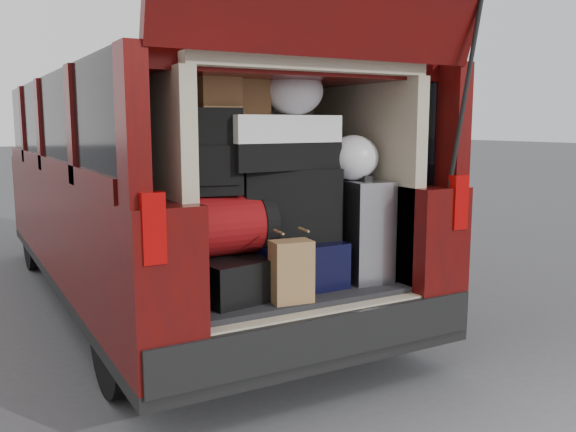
% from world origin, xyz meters
% --- Properties ---
extents(ground, '(80.00, 80.00, 0.00)m').
position_xyz_m(ground, '(0.00, 0.00, 0.00)').
color(ground, '#3E3E40').
rests_on(ground, ground).
extents(minivan, '(1.90, 5.35, 2.77)m').
position_xyz_m(minivan, '(0.00, 1.86, 0.91)').
color(minivan, black).
rests_on(minivan, ground).
extents(load_floor, '(1.24, 1.05, 0.55)m').
position_xyz_m(load_floor, '(0.00, 0.28, 0.28)').
color(load_floor, black).
rests_on(load_floor, ground).
extents(black_hardshell, '(0.48, 0.60, 0.21)m').
position_xyz_m(black_hardshell, '(-0.35, 0.12, 0.66)').
color(black_hardshell, black).
rests_on(black_hardshell, load_floor).
extents(navy_hardshell, '(0.49, 0.59, 0.25)m').
position_xyz_m(navy_hardshell, '(0.06, 0.18, 0.68)').
color(navy_hardshell, black).
rests_on(navy_hardshell, load_floor).
extents(silver_roller, '(0.28, 0.41, 0.58)m').
position_xyz_m(silver_roller, '(0.49, 0.06, 0.84)').
color(silver_roller, silver).
rests_on(silver_roller, load_floor).
extents(kraft_bag, '(0.22, 0.15, 0.32)m').
position_xyz_m(kraft_bag, '(-0.10, -0.16, 0.71)').
color(kraft_bag, '#966E44').
rests_on(kraft_bag, load_floor).
extents(red_duffel, '(0.50, 0.33, 0.32)m').
position_xyz_m(red_duffel, '(-0.34, 0.13, 0.93)').
color(red_duffel, maroon).
rests_on(red_duffel, black_hardshell).
extents(black_soft_case, '(0.60, 0.40, 0.40)m').
position_xyz_m(black_soft_case, '(0.05, 0.18, 1.00)').
color(black_soft_case, black).
rests_on(black_soft_case, navy_hardshell).
extents(backpack, '(0.34, 0.24, 0.44)m').
position_xyz_m(backpack, '(-0.40, 0.15, 1.31)').
color(backpack, black).
rests_on(backpack, red_duffel).
extents(twotone_duffel, '(0.66, 0.37, 0.29)m').
position_xyz_m(twotone_duffel, '(-0.01, 0.17, 1.35)').
color(twotone_duffel, white).
rests_on(twotone_duffel, black_soft_case).
extents(grocery_sack_lower, '(0.21, 0.17, 0.19)m').
position_xyz_m(grocery_sack_lower, '(-0.35, 0.17, 1.62)').
color(grocery_sack_lower, brown).
rests_on(grocery_sack_lower, backpack).
extents(grocery_sack_upper, '(0.24, 0.20, 0.21)m').
position_xyz_m(grocery_sack_upper, '(-0.15, 0.26, 1.60)').
color(grocery_sack_upper, brown).
rests_on(grocery_sack_upper, twotone_duffel).
extents(plastic_bag_center, '(0.36, 0.34, 0.27)m').
position_xyz_m(plastic_bag_center, '(0.13, 0.21, 1.63)').
color(plastic_bag_center, silver).
rests_on(plastic_bag_center, twotone_duffel).
extents(plastic_bag_right, '(0.34, 0.32, 0.26)m').
position_xyz_m(plastic_bag_right, '(0.44, 0.08, 1.26)').
color(plastic_bag_right, silver).
rests_on(plastic_bag_right, silver_roller).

